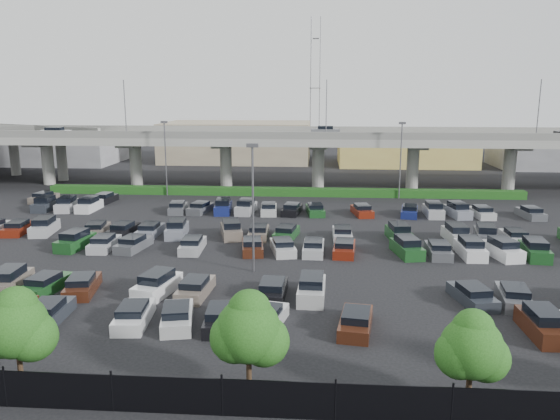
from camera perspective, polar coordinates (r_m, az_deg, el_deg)
name	(u,v)px	position (r m, az deg, el deg)	size (l,w,h in m)	color
ground	(264,244)	(51.85, -1.72, -3.61)	(280.00, 280.00, 0.00)	black
overpass	(284,141)	(82.09, 0.41, 7.21)	(150.00, 13.00, 15.80)	gray
hedge	(282,192)	(76.02, 0.19, 1.92)	(66.00, 1.60, 1.10)	#134114
fence	(199,396)	(25.88, -8.50, -18.70)	(70.00, 0.10, 2.00)	black
tree_row	(220,328)	(25.80, -6.29, -12.17)	(65.07, 3.66, 5.94)	#332316
parked_cars	(249,248)	(48.53, -3.27, -3.97)	(62.87, 41.65, 1.67)	silver
light_poles	(223,176)	(53.03, -5.99, 3.58)	(66.90, 48.38, 10.30)	#545359
distant_buildings	(355,145)	(112.15, 7.87, 6.79)	(138.00, 24.00, 9.00)	slate
comm_tower	(315,85)	(123.63, 3.70, 12.88)	(2.40, 2.40, 30.00)	#545359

